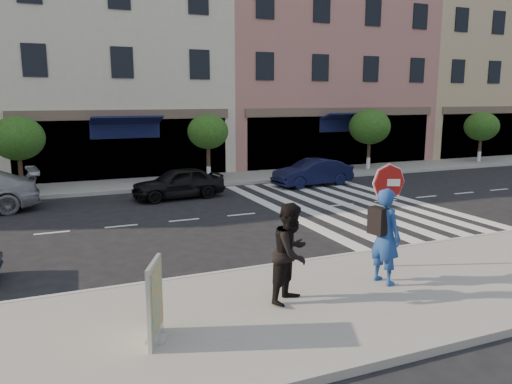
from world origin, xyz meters
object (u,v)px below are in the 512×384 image
object	(u,v)px
car_far_mid	(178,183)
poster_board	(155,303)
car_far_right	(313,172)
photographer	(385,236)
walker	(292,253)
stop_sign	(388,192)

from	to	relation	value
car_far_mid	poster_board	bearing A→B (deg)	-21.75
car_far_mid	car_far_right	bearing A→B (deg)	88.10
photographer	car_far_mid	world-z (taller)	photographer
walker	car_far_right	xyz separation A→B (m)	(6.96, 11.58, -0.49)
poster_board	stop_sign	bearing A→B (deg)	39.00
walker	poster_board	size ratio (longest dim) A/B	1.44
poster_board	car_far_mid	size ratio (longest dim) A/B	0.36
poster_board	car_far_mid	xyz separation A→B (m)	(3.32, 11.73, -0.17)
walker	car_far_mid	xyz separation A→B (m)	(0.65, 11.14, -0.48)
stop_sign	photographer	xyz separation A→B (m)	(-0.65, -0.80, -0.73)
stop_sign	walker	bearing A→B (deg)	-137.74
stop_sign	walker	size ratio (longest dim) A/B	1.25
stop_sign	photographer	world-z (taller)	stop_sign
stop_sign	poster_board	world-z (taller)	stop_sign
walker	poster_board	world-z (taller)	walker
walker	poster_board	bearing A→B (deg)	157.81
walker	car_far_right	size ratio (longest dim) A/B	0.51
photographer	walker	xyz separation A→B (m)	(-2.20, -0.10, -0.05)
stop_sign	car_far_mid	distance (m)	10.55
stop_sign	poster_board	xyz separation A→B (m)	(-5.52, -1.49, -1.09)
poster_board	car_far_mid	distance (m)	12.19
poster_board	car_far_right	world-z (taller)	poster_board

